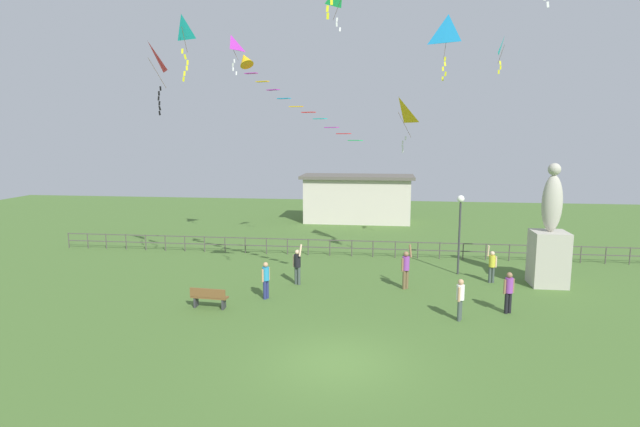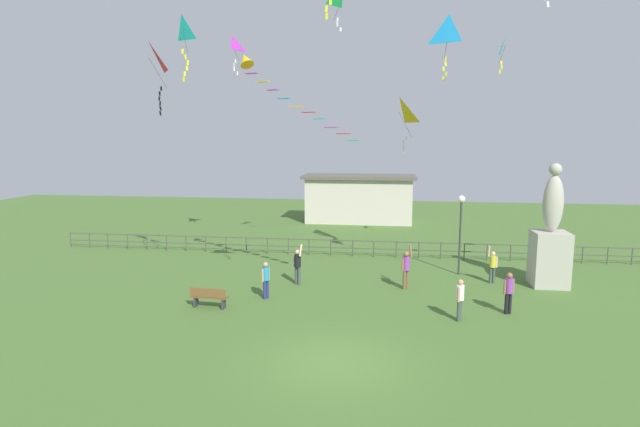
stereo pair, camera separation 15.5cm
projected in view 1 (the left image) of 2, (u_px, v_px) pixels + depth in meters
name	position (u px, v px, depth m)	size (l,w,h in m)	color
ground_plane	(337.00, 363.00, 15.61)	(80.00, 80.00, 0.00)	#476B2D
statue_monument	(549.00, 245.00, 23.45)	(1.55, 1.55, 5.66)	#B2AD9E
lamppost	(460.00, 216.00, 25.17)	(0.36, 0.36, 3.99)	#38383D
park_bench	(209.00, 297.00, 20.47)	(1.53, 0.53, 0.85)	brown
person_0	(460.00, 297.00, 19.05)	(0.30, 0.45, 1.60)	#3F4C47
person_1	(492.00, 264.00, 23.97)	(0.48, 0.28, 1.79)	#3F4C47
person_2	(509.00, 290.00, 19.82)	(0.45, 0.31, 1.65)	black
person_3	(297.00, 264.00, 23.68)	(0.49, 0.41, 1.95)	#3F4C47
person_4	(266.00, 278.00, 21.60)	(0.30, 0.44, 1.60)	navy
person_5	(406.00, 267.00, 22.99)	(0.50, 0.41, 2.04)	brown
kite_0	(504.00, 46.00, 25.43)	(0.50, 0.79, 1.85)	#19B2B2
kite_2	(231.00, 46.00, 28.27)	(0.91, 1.05, 2.13)	#B22DB2
kite_3	(448.00, 32.00, 23.36)	(1.23, 0.92, 2.96)	#198CD1
kite_4	(149.00, 61.00, 22.71)	(1.16, 1.08, 3.18)	red
kite_6	(398.00, 113.00, 25.84)	(1.32, 1.29, 2.72)	yellow
kite_7	(182.00, 31.00, 20.42)	(0.77, 0.53, 2.62)	#19B2B2
streamer_kite	(255.00, 68.00, 22.04)	(5.76, 2.85, 3.87)	yellow
waterfront_railing	(353.00, 246.00, 29.29)	(36.02, 0.06, 0.95)	#4C4742
pavilion_building	(357.00, 198.00, 40.92)	(8.92, 3.86, 3.76)	beige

